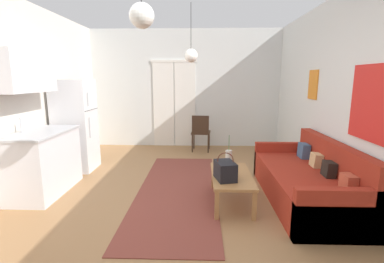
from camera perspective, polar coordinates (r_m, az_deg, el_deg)
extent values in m
cube|color=#996D44|center=(3.63, -4.44, -16.95)|extent=(5.09, 7.62, 0.10)
cube|color=silver|center=(6.76, -1.34, 8.77)|extent=(4.69, 0.10, 2.79)
cube|color=white|center=(6.78, -5.85, 5.47)|extent=(0.50, 0.02, 2.02)
cube|color=white|center=(6.73, -1.44, 5.48)|extent=(0.50, 0.02, 2.02)
cube|color=white|center=(6.73, -3.77, 14.34)|extent=(1.10, 0.03, 0.06)
cube|color=silver|center=(3.73, 33.05, 5.35)|extent=(0.10, 7.22, 2.79)
cube|color=red|center=(3.57, 33.43, 4.86)|extent=(0.02, 0.86, 0.84)
cube|color=orange|center=(5.06, 23.74, 8.86)|extent=(0.02, 0.34, 0.48)
cube|color=black|center=(4.58, -33.52, 11.08)|extent=(0.02, 0.32, 0.40)
cube|color=brown|center=(4.23, -2.98, -11.91)|extent=(1.14, 3.24, 0.01)
cube|color=maroon|center=(4.12, 21.87, -10.33)|extent=(0.92, 2.11, 0.41)
cube|color=maroon|center=(4.20, 27.02, -7.42)|extent=(0.15, 2.11, 0.82)
cube|color=maroon|center=(3.25, 28.13, -15.11)|extent=(0.92, 0.11, 0.58)
cube|color=maroon|center=(4.99, 18.06, -5.41)|extent=(0.92, 0.11, 0.58)
cube|color=#B74C33|center=(3.55, 29.58, -9.23)|extent=(0.12, 0.19, 0.19)
cube|color=black|center=(3.94, 26.44, -6.98)|extent=(0.13, 0.20, 0.20)
cube|color=tan|center=(4.29, 24.29, -5.43)|extent=(0.14, 0.19, 0.20)
cube|color=#3D5B7F|center=(4.69, 22.07, -3.70)|extent=(0.13, 0.23, 0.23)
cube|color=#A87542|center=(3.74, 8.16, -8.98)|extent=(0.52, 1.04, 0.04)
cube|color=#A87542|center=(3.36, 5.14, -14.96)|extent=(0.05, 0.05, 0.36)
cube|color=#A87542|center=(3.41, 12.74, -14.77)|extent=(0.05, 0.05, 0.36)
cube|color=#A87542|center=(4.24, 4.40, -9.33)|extent=(0.05, 0.05, 0.36)
cube|color=#A87542|center=(4.28, 10.34, -9.28)|extent=(0.05, 0.05, 0.36)
cylinder|color=beige|center=(4.01, 7.57, -5.52)|extent=(0.10, 0.10, 0.24)
cylinder|color=#477F42|center=(3.95, 7.65, -2.32)|extent=(0.01, 0.01, 0.22)
cube|color=black|center=(3.51, 6.87, -8.03)|extent=(0.29, 0.36, 0.23)
torus|color=#512319|center=(3.47, 6.92, -5.93)|extent=(0.20, 0.01, 0.20)
cube|color=white|center=(5.38, -22.92, 1.15)|extent=(0.61, 0.60, 1.63)
cube|color=#4C4C51|center=(5.22, -20.04, 4.26)|extent=(0.01, 0.57, 0.01)
cylinder|color=#B7BABF|center=(5.04, -20.70, 6.24)|extent=(0.02, 0.02, 0.23)
cylinder|color=#B7BABF|center=(5.10, -20.34, 0.77)|extent=(0.02, 0.02, 0.36)
cube|color=silver|center=(4.55, -28.24, -5.82)|extent=(0.58, 1.14, 0.87)
cube|color=#B7BABF|center=(4.45, -28.76, -0.23)|extent=(0.61, 1.17, 0.03)
cube|color=#999BA0|center=(4.40, -29.10, -0.95)|extent=(0.36, 0.40, 0.10)
cylinder|color=#B7BABF|center=(4.50, -31.83, 1.08)|extent=(0.02, 0.02, 0.20)
cube|color=silver|center=(4.45, -31.24, 10.48)|extent=(0.32, 1.02, 0.55)
cylinder|color=#382619|center=(6.53, 3.55, -1.83)|extent=(0.03, 0.03, 0.42)
cylinder|color=#382619|center=(6.56, 0.40, -1.75)|extent=(0.03, 0.03, 0.42)
cylinder|color=#382619|center=(6.20, 3.38, -2.51)|extent=(0.03, 0.03, 0.42)
cylinder|color=#382619|center=(6.23, 0.07, -2.43)|extent=(0.03, 0.03, 0.42)
cube|color=#382619|center=(6.33, 1.86, -0.19)|extent=(0.45, 0.43, 0.04)
cube|color=#382619|center=(6.12, 1.74, 1.42)|extent=(0.38, 0.06, 0.40)
sphere|color=white|center=(2.52, -10.34, 22.46)|extent=(0.21, 0.21, 0.21)
cylinder|color=black|center=(4.59, -0.21, 21.00)|extent=(0.01, 0.01, 0.68)
sphere|color=white|center=(4.53, -0.21, 15.41)|extent=(0.21, 0.21, 0.21)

